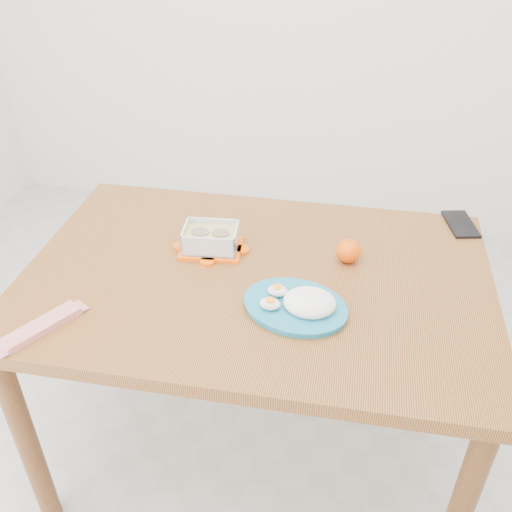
% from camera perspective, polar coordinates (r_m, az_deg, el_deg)
% --- Properties ---
extents(ground, '(3.50, 3.50, 0.00)m').
position_cam_1_polar(ground, '(2.04, -3.67, -21.02)').
color(ground, '#B7B7B2').
rests_on(ground, ground).
extents(dining_table, '(1.32, 0.91, 0.75)m').
position_cam_1_polar(dining_table, '(1.63, -0.00, -4.36)').
color(dining_table, '#97632A').
rests_on(dining_table, ground).
extents(food_container, '(0.19, 0.16, 0.07)m').
position_cam_1_polar(food_container, '(1.65, -4.54, 1.70)').
color(food_container, '#FC5907').
rests_on(food_container, dining_table).
extents(orange_fruit, '(0.07, 0.07, 0.07)m').
position_cam_1_polar(orange_fruit, '(1.63, 9.24, 0.51)').
color(orange_fruit, '#FF4905').
rests_on(orange_fruit, dining_table).
extents(rice_plate, '(0.32, 0.32, 0.07)m').
position_cam_1_polar(rice_plate, '(1.44, 4.40, -4.72)').
color(rice_plate, teal).
rests_on(rice_plate, dining_table).
extents(candy_bar, '(0.14, 0.20, 0.02)m').
position_cam_1_polar(candy_bar, '(1.49, -20.66, -6.61)').
color(candy_bar, '#B80E09').
rests_on(candy_bar, dining_table).
extents(smartphone, '(0.12, 0.17, 0.01)m').
position_cam_1_polar(smartphone, '(1.89, 19.77, 3.02)').
color(smartphone, black).
rests_on(smartphone, dining_table).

